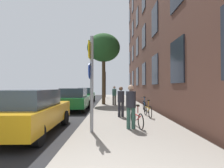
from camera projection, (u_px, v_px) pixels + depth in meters
name	position (u px, v px, depth m)	size (l,w,h in m)	color
ground_plane	(83.00, 105.00, 17.00)	(41.80, 41.80, 0.00)	#332D28
road_asphalt	(61.00, 105.00, 16.99)	(7.00, 38.00, 0.01)	#232326
sidewalk	(119.00, 104.00, 17.02)	(4.20, 38.00, 0.12)	gray
building_facade	(146.00, 7.00, 16.69)	(0.56, 27.00, 18.71)	#513328
sign_post	(91.00, 77.00, 6.33)	(0.16, 0.60, 3.45)	gray
traffic_light	(105.00, 80.00, 26.78)	(0.43, 0.24, 3.94)	black
tree_near	(104.00, 48.00, 16.51)	(3.09, 3.09, 6.62)	#4C3823
bicycle_0	(137.00, 118.00, 7.02)	(0.45, 1.57, 0.91)	black
bicycle_1	(148.00, 110.00, 9.43)	(0.42, 1.67, 0.93)	black
bicycle_2	(144.00, 105.00, 11.83)	(0.42, 1.64, 0.97)	black
bicycle_3	(132.00, 102.00, 14.23)	(0.45, 1.66, 0.90)	black
bicycle_4	(132.00, 100.00, 16.63)	(0.42, 1.75, 0.97)	black
bicycle_5	(128.00, 98.00, 19.03)	(0.50, 1.61, 0.91)	black
pedestrian_0	(131.00, 104.00, 6.74)	(0.52, 0.52, 1.69)	#33594C
pedestrian_1	(121.00, 100.00, 9.40)	(0.36, 0.36, 1.62)	#26262D
pedestrian_2	(114.00, 94.00, 15.70)	(0.51, 0.51, 1.67)	#4C4742
car_0	(31.00, 111.00, 6.41)	(1.94, 4.52, 1.62)	orange
car_1	(75.00, 99.00, 12.72)	(2.01, 4.19, 1.62)	#19662D
car_2	(86.00, 95.00, 20.01)	(1.81, 4.39, 1.62)	#19662D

